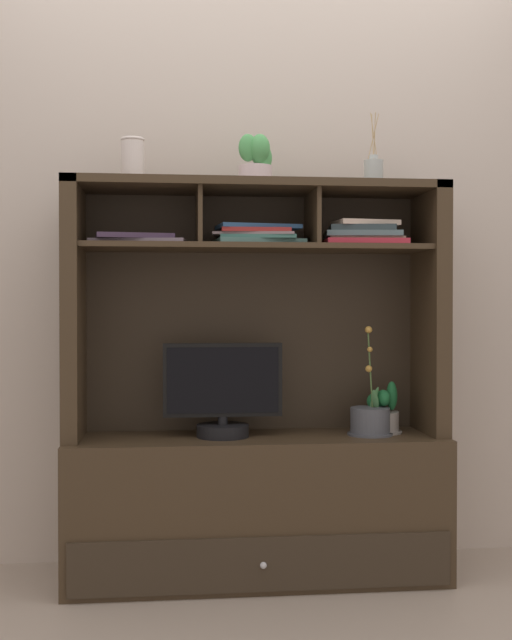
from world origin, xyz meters
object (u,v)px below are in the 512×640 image
object	(u,v)px
tv_monitor	(223,395)
magazine_stack_left	(137,239)
potted_orchid	(370,421)
magazine_stack_right	(257,236)
ceramic_vase	(133,159)
magazine_stack_centre	(363,234)
potted_fern	(380,415)
media_console	(256,459)
potted_succulent	(257,162)
diffuser_bottle	(374,172)

from	to	relation	value
tv_monitor	magazine_stack_left	xyz separation A→B (m)	(-0.32, -0.00, 0.58)
potted_orchid	magazine_stack_right	world-z (taller)	magazine_stack_right
magazine_stack_left	ceramic_vase	distance (m)	0.30
potted_orchid	magazine_stack_centre	bearing A→B (deg)	161.66
potted_fern	magazine_stack_left	world-z (taller)	magazine_stack_left
potted_orchid	magazine_stack_right	size ratio (longest dim) A/B	1.18
magazine_stack_left	ceramic_vase	world-z (taller)	ceramic_vase
media_console	potted_fern	distance (m)	0.51
tv_monitor	potted_succulent	bearing A→B (deg)	22.09
ceramic_vase	tv_monitor	bearing A→B (deg)	-0.69
potted_succulent	magazine_stack_right	bearing A→B (deg)	-93.63
tv_monitor	magazine_stack_centre	xyz separation A→B (m)	(0.53, -0.00, 0.61)
magazine_stack_right	potted_succulent	world-z (taller)	potted_succulent
potted_fern	potted_succulent	bearing A→B (deg)	178.24
tv_monitor	ceramic_vase	world-z (taller)	ceramic_vase
tv_monitor	potted_orchid	bearing A→B (deg)	-1.37
tv_monitor	magazine_stack_right	distance (m)	0.61
potted_orchid	magazine_stack_right	bearing A→B (deg)	175.48
magazine_stack_right	potted_succulent	bearing A→B (deg)	86.37
media_console	magazine_stack_right	world-z (taller)	media_console
magazine_stack_left	magazine_stack_centre	world-z (taller)	magazine_stack_centre
magazine_stack_left	diffuser_bottle	xyz separation A→B (m)	(0.90, 0.06, 0.27)
magazine_stack_right	media_console	bearing A→B (deg)	98.14
potted_fern	magazine_stack_centre	xyz separation A→B (m)	(-0.08, -0.04, 0.69)
potted_fern	potted_succulent	xyz separation A→B (m)	(-0.48, 0.01, 0.97)
tv_monitor	potted_fern	world-z (taller)	tv_monitor
magazine_stack_left	potted_succulent	bearing A→B (deg)	7.35
magazine_stack_centre	potted_fern	bearing A→B (deg)	28.86
ceramic_vase	magazine_stack_left	bearing A→B (deg)	-28.03
magazine_stack_left	diffuser_bottle	distance (m)	0.94
potted_orchid	diffuser_bottle	bearing A→B (deg)	67.08
media_console	magazine_stack_right	distance (m)	0.85
magazine_stack_centre	potted_succulent	size ratio (longest dim) A/B	1.69
tv_monitor	magazine_stack_centre	size ratio (longest dim) A/B	1.41
potted_fern	potted_succulent	distance (m)	1.08
tv_monitor	diffuser_bottle	world-z (taller)	diffuser_bottle
magazine_stack_right	potted_succulent	distance (m)	0.28
magazine_stack_centre	potted_succulent	world-z (taller)	potted_succulent
tv_monitor	potted_orchid	world-z (taller)	potted_orchid
media_console	magazine_stack_centre	world-z (taller)	media_console
tv_monitor	magazine_stack_right	xyz separation A→B (m)	(0.13, 0.02, 0.60)
potted_fern	diffuser_bottle	xyz separation A→B (m)	(-0.03, 0.01, 0.94)
media_console	diffuser_bottle	distance (m)	1.19
magazine_stack_centre	ceramic_vase	xyz separation A→B (m)	(-0.86, 0.01, 0.27)
diffuser_bottle	magazine_stack_right	bearing A→B (deg)	-175.88
media_console	magazine_stack_centre	xyz separation A→B (m)	(0.41, -0.04, 0.85)
magazine_stack_left	ceramic_vase	size ratio (longest dim) A/B	2.36
magazine_stack_centre	potted_orchid	bearing A→B (deg)	-18.34
tv_monitor	potted_orchid	size ratio (longest dim) A/B	1.08
potted_orchid	media_console	bearing A→B (deg)	173.24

